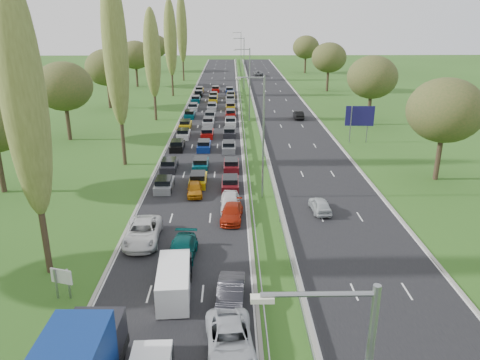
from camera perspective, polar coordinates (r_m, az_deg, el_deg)
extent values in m
plane|color=#2A5019|center=(82.28, 1.09, 7.51)|extent=(260.00, 260.00, 0.00)
cube|color=black|center=(84.75, -3.58, 7.84)|extent=(10.50, 215.00, 0.04)
cube|color=black|center=(85.23, 5.61, 7.85)|extent=(10.50, 215.00, 0.04)
cube|color=gray|center=(84.58, 0.25, 8.23)|extent=(0.06, 215.00, 0.32)
cube|color=gray|center=(84.66, 1.82, 8.23)|extent=(0.06, 215.00, 0.32)
cylinder|color=gray|center=(44.93, 2.85, 5.03)|extent=(0.18, 0.18, 12.00)
cylinder|color=gray|center=(79.25, 1.17, 11.45)|extent=(0.18, 0.18, 12.00)
cylinder|color=gray|center=(113.98, 0.49, 13.97)|extent=(0.18, 0.18, 12.00)
cylinder|color=gray|center=(148.84, 0.12, 15.31)|extent=(0.18, 0.18, 12.00)
cylinder|color=#2D2116|center=(34.93, -22.85, -5.14)|extent=(0.44, 0.44, 7.20)
ellipsoid|color=#596129|center=(32.49, -24.91, 9.13)|extent=(2.80, 2.80, 16.00)
cylinder|color=#2D2116|center=(57.48, -14.13, 5.62)|extent=(0.44, 0.44, 7.92)
ellipsoid|color=#596129|center=(56.02, -14.98, 15.26)|extent=(2.80, 2.80, 17.60)
cylinder|color=#2D2116|center=(81.65, -10.32, 9.43)|extent=(0.44, 0.44, 6.48)
ellipsoid|color=#596129|center=(80.66, -10.67, 14.96)|extent=(2.80, 2.80, 14.40)
cylinder|color=#2D2116|center=(106.07, -8.25, 12.04)|extent=(0.44, 0.44, 7.20)
ellipsoid|color=#596129|center=(105.29, -8.49, 16.79)|extent=(2.80, 2.80, 16.00)
cylinder|color=#2D2116|center=(130.71, -6.94, 13.67)|extent=(0.44, 0.44, 7.92)
ellipsoid|color=#596129|center=(130.07, -7.12, 17.91)|extent=(2.80, 2.80, 17.60)
cylinder|color=#2D2116|center=(53.22, -27.18, 1.17)|extent=(0.56, 0.56, 4.84)
cylinder|color=#2D2116|center=(71.97, -20.20, 6.51)|extent=(0.56, 0.56, 4.84)
ellipsoid|color=#38471E|center=(71.06, -20.70, 10.65)|extent=(8.00, 8.00, 6.80)
cylinder|color=#2D2116|center=(94.56, -15.65, 9.89)|extent=(0.56, 0.56, 4.84)
ellipsoid|color=#38471E|center=(93.87, -15.95, 13.06)|extent=(8.00, 8.00, 6.80)
cylinder|color=#2D2116|center=(121.60, -12.46, 12.19)|extent=(0.56, 0.56, 4.84)
ellipsoid|color=#38471E|center=(121.06, -12.64, 14.66)|extent=(8.00, 8.00, 6.80)
cylinder|color=#2D2116|center=(152.92, -10.17, 13.79)|extent=(0.56, 0.56, 4.84)
ellipsoid|color=#38471E|center=(152.50, -10.29, 15.76)|extent=(8.00, 8.00, 6.80)
cylinder|color=#2D2116|center=(55.41, 23.01, 2.46)|extent=(0.56, 0.56, 4.84)
ellipsoid|color=#38471E|center=(54.22, 23.75, 7.79)|extent=(8.00, 8.00, 6.80)
cylinder|color=#2D2116|center=(80.07, 15.47, 8.24)|extent=(0.56, 0.56, 4.84)
ellipsoid|color=#38471E|center=(79.25, 15.82, 11.97)|extent=(8.00, 8.00, 6.80)
cylinder|color=#2D2116|center=(113.63, 10.62, 11.81)|extent=(0.56, 0.56, 4.84)
ellipsoid|color=#38471E|center=(113.06, 10.79, 14.46)|extent=(8.00, 8.00, 6.80)
cylinder|color=#2D2116|center=(147.86, 7.95, 13.71)|extent=(0.56, 0.56, 4.84)
ellipsoid|color=#38471E|center=(147.42, 8.05, 15.75)|extent=(8.00, 8.00, 6.80)
cube|color=slate|center=(49.18, -9.21, -0.69)|extent=(1.75, 4.00, 0.80)
cube|color=black|center=(55.34, -8.62, 1.67)|extent=(1.75, 4.00, 0.80)
cube|color=black|center=(63.50, -7.64, 4.07)|extent=(1.75, 4.00, 0.80)
cube|color=silver|center=(69.63, -6.89, 5.49)|extent=(1.75, 4.00, 0.80)
cube|color=#BF990C|center=(75.54, -6.67, 6.62)|extent=(1.75, 4.00, 0.80)
cube|color=#053F4C|center=(83.24, -6.14, 7.86)|extent=(1.75, 4.00, 0.80)
cube|color=#B2B7BC|center=(89.86, -5.71, 8.75)|extent=(1.75, 4.00, 0.80)
cube|color=#053F4C|center=(98.20, -5.40, 9.69)|extent=(1.75, 4.00, 0.80)
cube|color=black|center=(105.03, -5.06, 10.35)|extent=(1.75, 4.00, 0.80)
cube|color=#BF990C|center=(110.31, -4.96, 10.80)|extent=(1.75, 4.00, 0.80)
cube|color=#BF990C|center=(50.20, -5.11, -0.08)|extent=(1.75, 4.00, 0.80)
cube|color=#053F4C|center=(55.37, -4.80, 1.84)|extent=(1.75, 4.00, 0.80)
cube|color=navy|center=(63.06, -4.41, 4.08)|extent=(1.75, 4.00, 0.80)
cube|color=#A50C0A|center=(69.71, -4.01, 5.60)|extent=(1.75, 4.00, 0.80)
cube|color=#B2B7BC|center=(77.02, -3.88, 6.96)|extent=(1.75, 4.00, 0.80)
cube|color=slate|center=(81.96, -3.67, 7.74)|extent=(1.75, 4.00, 0.80)
cube|color=#B2B7BC|center=(90.09, -3.43, 8.84)|extent=(1.75, 4.00, 0.80)
cube|color=#BF990C|center=(97.55, -3.29, 9.67)|extent=(1.75, 4.00, 0.80)
cube|color=#BF990C|center=(102.54, -3.24, 10.17)|extent=(1.75, 4.00, 0.80)
cube|color=#A50C0A|center=(111.38, -2.98, 10.93)|extent=(1.75, 4.00, 0.80)
cube|color=#590F14|center=(48.89, -1.20, -0.55)|extent=(1.75, 4.00, 0.80)
cube|color=#590F14|center=(54.72, -1.07, 1.68)|extent=(1.75, 4.00, 0.80)
cube|color=slate|center=(62.37, -1.38, 3.95)|extent=(1.75, 4.00, 0.80)
cube|color=black|center=(70.02, -1.30, 5.71)|extent=(1.75, 4.00, 0.80)
cube|color=silver|center=(77.12, -1.16, 7.02)|extent=(1.75, 4.00, 0.80)
cube|color=#A50C0A|center=(83.59, -1.15, 8.01)|extent=(1.75, 4.00, 0.80)
cube|color=#BF990C|center=(90.02, -1.16, 8.86)|extent=(1.75, 4.00, 0.80)
cube|color=#B2B7BC|center=(98.25, -1.19, 9.77)|extent=(1.75, 4.00, 0.80)
cube|color=#BF990C|center=(103.31, -1.13, 10.26)|extent=(1.75, 4.00, 0.80)
cube|color=navy|center=(109.51, -1.28, 10.80)|extent=(1.75, 4.00, 0.80)
imported|color=silver|center=(38.39, -11.79, -6.26)|extent=(2.87, 5.88, 1.61)
imported|color=#044443|center=(35.27, -7.11, -8.56)|extent=(2.32, 5.10, 1.45)
imported|color=#AF670B|center=(47.29, -5.53, -1.06)|extent=(1.78, 3.91, 1.30)
imported|color=black|center=(29.95, -1.15, -13.86)|extent=(1.96, 4.83, 1.56)
imported|color=#AEB2B8|center=(26.50, -1.21, -19.02)|extent=(2.96, 5.66, 1.52)
imported|color=#961C09|center=(41.53, -1.00, -3.99)|extent=(2.20, 4.65, 1.31)
imported|color=silver|center=(43.67, -1.20, -2.62)|extent=(1.80, 4.43, 1.51)
imported|color=#ADB4B7|center=(43.73, 9.74, -3.02)|extent=(1.78, 3.95, 1.32)
imported|color=black|center=(82.48, 7.15, 7.90)|extent=(1.48, 4.18, 1.37)
imported|color=slate|center=(140.15, 2.20, 12.89)|extent=(2.86, 5.65, 1.53)
cube|color=black|center=(26.44, -17.16, -17.98)|extent=(2.68, 2.42, 2.20)
cylinder|color=black|center=(27.08, -16.92, -19.74)|extent=(2.31, 1.00, 1.00)
cube|color=white|center=(31.00, -8.07, -12.20)|extent=(2.01, 5.01, 2.01)
cube|color=black|center=(32.93, -7.61, -10.32)|extent=(1.96, 0.80, 1.60)
cylinder|color=black|center=(32.84, -9.19, -11.75)|extent=(0.25, 0.68, 0.68)
cylinder|color=black|center=(29.97, -6.69, -15.00)|extent=(0.25, 0.68, 0.68)
cylinder|color=gray|center=(32.73, -21.51, -11.71)|extent=(0.16, 0.16, 2.10)
cylinder|color=gray|center=(32.47, -20.16, -11.79)|extent=(0.16, 0.16, 2.10)
cube|color=silver|center=(32.33, -20.96, -10.91)|extent=(1.46, 0.55, 1.00)
cylinder|color=gray|center=(67.87, 13.33, 6.61)|extent=(0.16, 0.16, 5.20)
cylinder|color=gray|center=(68.50, 15.29, 6.56)|extent=(0.16, 0.16, 5.20)
cube|color=#191356|center=(67.92, 14.40, 7.57)|extent=(4.00, 0.30, 2.80)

